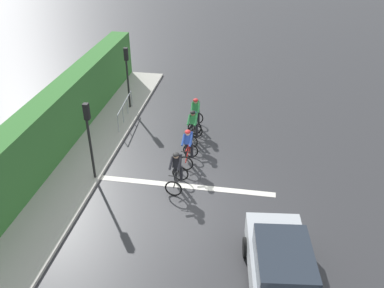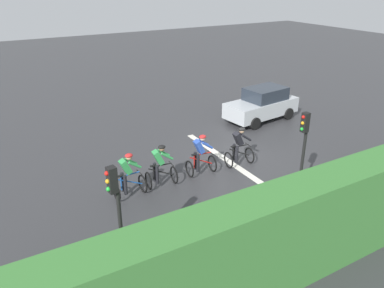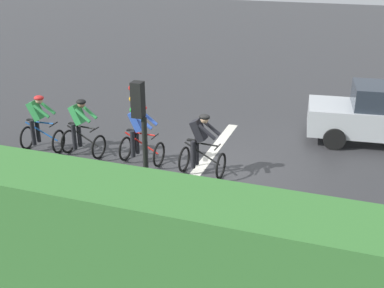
{
  "view_description": "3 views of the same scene",
  "coord_description": "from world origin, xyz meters",
  "px_view_note": "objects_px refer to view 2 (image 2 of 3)",
  "views": [
    {
      "loc": [
        2.35,
        -12.35,
        9.79
      ],
      "look_at": [
        0.04,
        1.61,
        1.22
      ],
      "focal_mm": 38.19,
      "sensor_mm": 36.0,
      "label": 1
    },
    {
      "loc": [
        -11.59,
        8.95,
        7.23
      ],
      "look_at": [
        0.77,
        1.83,
        0.89
      ],
      "focal_mm": 35.64,
      "sensor_mm": 36.0,
      "label": 2
    },
    {
      "loc": [
        -11.0,
        -3.23,
        5.56
      ],
      "look_at": [
        -0.5,
        0.43,
        0.9
      ],
      "focal_mm": 45.03,
      "sensor_mm": 36.0,
      "label": 3
    }
  ],
  "objects_px": {
    "cyclist_second": "(160,167)",
    "pedestrian_railing_kerbside": "(167,237)",
    "cyclist_lead": "(128,177)",
    "car_silver": "(262,104)",
    "cyclist_mid": "(200,156)",
    "traffic_light_far_junction": "(117,209)",
    "cyclist_fourth": "(239,148)",
    "traffic_light_near_crossing": "(303,145)"
  },
  "relations": [
    {
      "from": "cyclist_second",
      "to": "pedestrian_railing_kerbside",
      "type": "height_order",
      "value": "cyclist_second"
    },
    {
      "from": "cyclist_lead",
      "to": "cyclist_second",
      "type": "relative_size",
      "value": 1.0
    },
    {
      "from": "cyclist_second",
      "to": "car_silver",
      "type": "xyz_separation_m",
      "value": [
        3.77,
        -7.89,
        0.08
      ]
    },
    {
      "from": "car_silver",
      "to": "cyclist_second",
      "type": "bearing_deg",
      "value": 115.52
    },
    {
      "from": "cyclist_mid",
      "to": "traffic_light_far_junction",
      "type": "xyz_separation_m",
      "value": [
        -4.0,
        4.72,
        1.43
      ]
    },
    {
      "from": "cyclist_fourth",
      "to": "traffic_light_far_junction",
      "type": "bearing_deg",
      "value": 120.86
    },
    {
      "from": "cyclist_mid",
      "to": "pedestrian_railing_kerbside",
      "type": "relative_size",
      "value": 0.58
    },
    {
      "from": "cyclist_second",
      "to": "car_silver",
      "type": "relative_size",
      "value": 0.39
    },
    {
      "from": "traffic_light_near_crossing",
      "to": "pedestrian_railing_kerbside",
      "type": "bearing_deg",
      "value": 93.52
    },
    {
      "from": "cyclist_second",
      "to": "traffic_light_near_crossing",
      "type": "height_order",
      "value": "traffic_light_near_crossing"
    },
    {
      "from": "pedestrian_railing_kerbside",
      "to": "cyclist_mid",
      "type": "bearing_deg",
      "value": -41.21
    },
    {
      "from": "car_silver",
      "to": "pedestrian_railing_kerbside",
      "type": "distance_m",
      "value": 12.09
    },
    {
      "from": "cyclist_second",
      "to": "cyclist_fourth",
      "type": "relative_size",
      "value": 1.0
    },
    {
      "from": "traffic_light_far_junction",
      "to": "pedestrian_railing_kerbside",
      "type": "relative_size",
      "value": 1.16
    },
    {
      "from": "cyclist_second",
      "to": "cyclist_lead",
      "type": "bearing_deg",
      "value": 94.09
    },
    {
      "from": "car_silver",
      "to": "traffic_light_near_crossing",
      "type": "xyz_separation_m",
      "value": [
        -7.2,
        4.39,
        1.35
      ]
    },
    {
      "from": "cyclist_mid",
      "to": "cyclist_fourth",
      "type": "height_order",
      "value": "same"
    },
    {
      "from": "cyclist_lead",
      "to": "cyclist_mid",
      "type": "height_order",
      "value": "same"
    },
    {
      "from": "cyclist_fourth",
      "to": "car_silver",
      "type": "height_order",
      "value": "car_silver"
    },
    {
      "from": "traffic_light_near_crossing",
      "to": "cyclist_lead",
      "type": "bearing_deg",
      "value": 55.03
    },
    {
      "from": "cyclist_mid",
      "to": "traffic_light_near_crossing",
      "type": "height_order",
      "value": "traffic_light_near_crossing"
    },
    {
      "from": "traffic_light_near_crossing",
      "to": "traffic_light_far_junction",
      "type": "xyz_separation_m",
      "value": [
        -0.49,
        6.45,
        0.0
      ]
    },
    {
      "from": "pedestrian_railing_kerbside",
      "to": "cyclist_fourth",
      "type": "bearing_deg",
      "value": -54.14
    },
    {
      "from": "cyclist_fourth",
      "to": "traffic_light_near_crossing",
      "type": "relative_size",
      "value": 0.5
    },
    {
      "from": "traffic_light_near_crossing",
      "to": "car_silver",
      "type": "bearing_deg",
      "value": -31.36
    },
    {
      "from": "cyclist_mid",
      "to": "pedestrian_railing_kerbside",
      "type": "height_order",
      "value": "cyclist_mid"
    },
    {
      "from": "cyclist_lead",
      "to": "cyclist_second",
      "type": "distance_m",
      "value": 1.29
    },
    {
      "from": "cyclist_second",
      "to": "pedestrian_railing_kerbside",
      "type": "distance_m",
      "value": 4.07
    },
    {
      "from": "car_silver",
      "to": "cyclist_mid",
      "type": "bearing_deg",
      "value": 121.12
    },
    {
      "from": "car_silver",
      "to": "cyclist_fourth",
      "type": "bearing_deg",
      "value": 131.26
    },
    {
      "from": "cyclist_fourth",
      "to": "traffic_light_far_junction",
      "type": "relative_size",
      "value": 0.5
    },
    {
      "from": "cyclist_fourth",
      "to": "cyclist_lead",
      "type": "bearing_deg",
      "value": 90.37
    },
    {
      "from": "traffic_light_far_junction",
      "to": "cyclist_lead",
      "type": "bearing_deg",
      "value": -23.44
    },
    {
      "from": "cyclist_mid",
      "to": "pedestrian_railing_kerbside",
      "type": "xyz_separation_m",
      "value": [
        -3.82,
        3.35,
        -0.03
      ]
    },
    {
      "from": "traffic_light_far_junction",
      "to": "pedestrian_railing_kerbside",
      "type": "distance_m",
      "value": 2.01
    },
    {
      "from": "car_silver",
      "to": "traffic_light_far_junction",
      "type": "xyz_separation_m",
      "value": [
        -7.7,
        10.84,
        1.35
      ]
    },
    {
      "from": "cyclist_second",
      "to": "car_silver",
      "type": "distance_m",
      "value": 8.74
    },
    {
      "from": "traffic_light_far_junction",
      "to": "pedestrian_railing_kerbside",
      "type": "height_order",
      "value": "traffic_light_far_junction"
    },
    {
      "from": "cyclist_fourth",
      "to": "pedestrian_railing_kerbside",
      "type": "relative_size",
      "value": 0.58
    },
    {
      "from": "cyclist_mid",
      "to": "traffic_light_far_junction",
      "type": "height_order",
      "value": "traffic_light_far_junction"
    },
    {
      "from": "car_silver",
      "to": "traffic_light_near_crossing",
      "type": "relative_size",
      "value": 1.28
    },
    {
      "from": "car_silver",
      "to": "cyclist_lead",
      "type": "bearing_deg",
      "value": 112.81
    }
  ]
}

